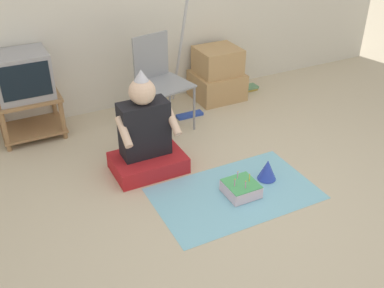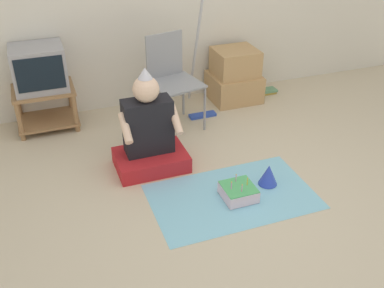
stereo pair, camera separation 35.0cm
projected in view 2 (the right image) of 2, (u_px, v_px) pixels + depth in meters
ground_plane at (244, 218)px, 3.28m from camera, size 16.00×16.00×0.00m
tv_stand at (46, 104)px, 4.35m from camera, size 0.57×0.45×0.41m
tv at (39, 68)px, 4.16m from camera, size 0.48×0.42×0.41m
folding_chair at (171, 75)px, 4.27m from camera, size 0.52×0.52×0.90m
cardboard_box_stack at (235, 77)px, 4.89m from camera, size 0.52×0.48×0.57m
dust_mop at (199, 77)px, 4.55m from camera, size 0.28×0.47×1.31m
book_pile at (268, 91)px, 5.15m from camera, size 0.18×0.13×0.05m
person_seated at (149, 136)px, 3.72m from camera, size 0.59×0.42×0.89m
party_cloth at (232, 196)px, 3.50m from camera, size 1.27×0.77×0.01m
birthday_cake at (238, 192)px, 3.46m from camera, size 0.25×0.25×0.17m
party_hat_blue at (268, 175)px, 3.59m from camera, size 0.15×0.15×0.18m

